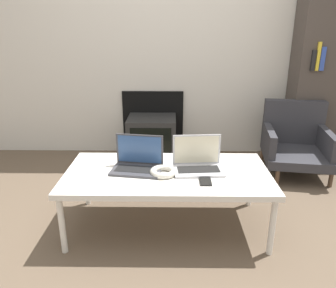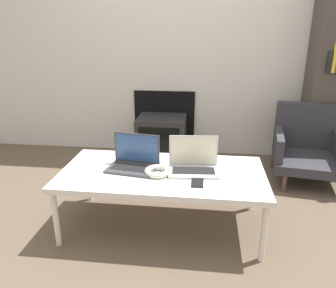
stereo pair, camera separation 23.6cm
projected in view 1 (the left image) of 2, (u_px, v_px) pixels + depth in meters
ground_plane at (167, 251)px, 1.99m from camera, size 14.00×14.00×0.00m
wall_back at (169, 27)px, 3.20m from camera, size 7.00×0.08×2.60m
table at (167, 176)px, 2.12m from camera, size 1.31×0.65×0.41m
laptop_left at (138, 162)px, 2.13m from camera, size 0.34×0.25×0.22m
laptop_right at (198, 162)px, 2.12m from camera, size 0.33×0.23×0.22m
headphones at (163, 172)px, 2.06m from camera, size 0.17×0.17×0.04m
phone at (205, 181)px, 1.97m from camera, size 0.07×0.12×0.01m
tv at (152, 138)px, 3.32m from camera, size 0.48×0.41×0.44m
armchair at (295, 140)px, 3.02m from camera, size 0.64×0.68×0.64m
bookshelf at (328, 77)px, 3.14m from camera, size 0.67×0.32×1.66m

